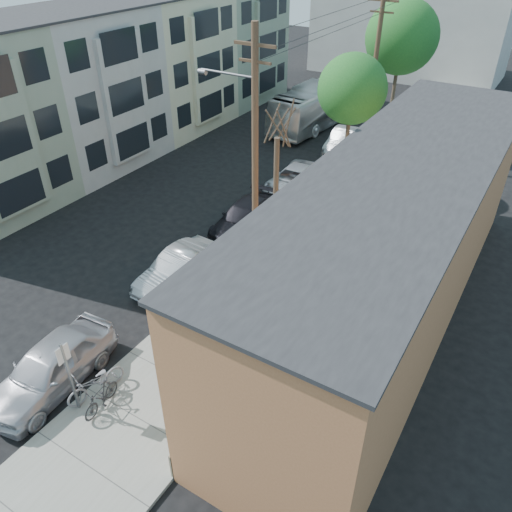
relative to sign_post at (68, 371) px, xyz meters
The scene contains 27 objects.
ground 5.55m from the sign_post, 116.63° to the left, with size 120.00×120.00×0.00m, color black.
sidewalk 15.90m from the sign_post, 83.09° to the left, with size 4.50×58.00×0.15m, color gray.
cafe_building 11.83m from the sign_post, 55.56° to the left, with size 6.60×20.20×6.61m.
apartment_row 23.62m from the sign_post, 127.23° to the left, with size 6.30×32.00×9.00m.
end_cap_building 47.07m from the sign_post, 95.32° to the left, with size 18.00×8.00×12.00m, color #B1B0AC.
sign_post is the anchor object (origin of this frame).
parking_meter_near 5.98m from the sign_post, 90.97° to the left, with size 0.14×0.14×1.24m.
parking_meter_far 12.63m from the sign_post, 90.45° to the left, with size 0.14×0.14×1.24m.
utility_pole_near 11.24m from the sign_post, 89.78° to the left, with size 3.57×0.28×10.00m.
utility_pole_far 24.63m from the sign_post, 89.77° to the left, with size 1.80×0.28×10.00m.
tree_bare 11.93m from the sign_post, 87.83° to the left, with size 0.24×0.24×5.29m.
tree_leafy_mid 20.46m from the sign_post, 88.72° to the left, with size 3.78×3.78×7.25m.
tree_leafy_far 28.32m from the sign_post, 89.07° to the left, with size 4.63×4.63×9.08m.
patio_chair_a 5.09m from the sign_post, 38.84° to the left, with size 0.50×0.50×0.88m, color #14492E, non-canonical shape.
patio_chair_b 3.96m from the sign_post, 18.41° to the left, with size 0.50×0.50×0.88m, color #14492E, non-canonical shape.
patron_grey 3.93m from the sign_post, 18.83° to the left, with size 0.64×0.42×1.75m, color gray.
patron_green 4.06m from the sign_post, 26.85° to the left, with size 0.95×0.74×1.95m, color #2E7537.
cyclist 4.36m from the sign_post, 65.56° to the left, with size 0.97×0.56×1.50m, color maroon.
cyclist_bike 4.43m from the sign_post, 65.56° to the left, with size 0.60×1.71×0.90m, color black.
parked_bike_a 1.44m from the sign_post, 32.52° to the left, with size 0.44×1.57×0.95m, color black.
parked_bike_b 1.36m from the sign_post, 80.51° to the left, with size 0.72×2.05×1.08m, color slate.
car_0 1.88m from the sign_post, 167.67° to the left, with size 1.97×4.89×1.67m, color #B2B2BA.
car_1 7.36m from the sign_post, 102.30° to the left, with size 1.56×4.47×1.47m, color #ABADB3.
car_2 12.45m from the sign_post, 97.18° to the left, with size 2.00×4.91×1.43m, color black.
car_3 17.74m from the sign_post, 95.02° to the left, with size 2.19×4.74×1.32m, color #B2B3BA.
car_4 24.71m from the sign_post, 93.60° to the left, with size 1.50×4.31×1.42m, color #B2B5BB.
bus 29.30m from the sign_post, 100.12° to the left, with size 2.66×11.36×3.16m, color silver.
Camera 1 is at (12.73, -10.66, 13.25)m, focal length 35.00 mm.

